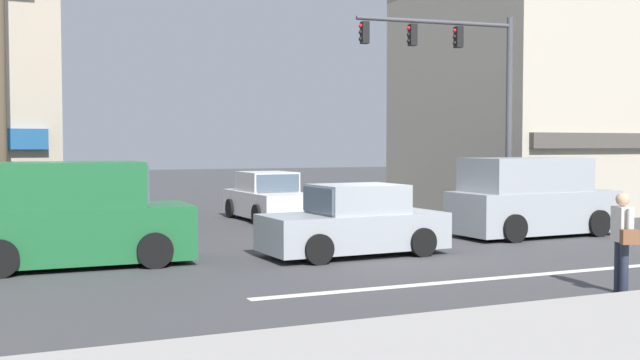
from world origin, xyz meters
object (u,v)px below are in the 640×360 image
object	(u,v)px
utility_pole_near_left	(1,69)
sedan_crossing_center	(354,223)
utility_pole_far_right	(475,88)
traffic_light_mast	(470,81)
sedan_approaching_near	(268,198)
pedestrian_foreground_with_bag	(622,236)
van_parked_curbside	(531,199)
van_waiting_far	(70,217)

from	to	relation	value
utility_pole_near_left	sedan_crossing_center	world-z (taller)	utility_pole_near_left
utility_pole_far_right	traffic_light_mast	xyz separation A→B (m)	(-3.37, -4.49, -0.21)
sedan_approaching_near	pedestrian_foreground_with_bag	bearing A→B (deg)	-84.70
utility_pole_near_left	traffic_light_mast	xyz separation A→B (m)	(12.50, 0.30, 0.18)
utility_pole_near_left	sedan_approaching_near	xyz separation A→B (m)	(8.02, 5.13, -3.42)
van_parked_curbside	sedan_approaching_near	world-z (taller)	van_parked_curbside
utility_pole_near_left	van_parked_curbside	xyz separation A→B (m)	(13.10, -1.73, -3.12)
sedan_crossing_center	van_parked_curbside	bearing A→B (deg)	12.18
van_parked_curbside	sedan_crossing_center	bearing A→B (deg)	-167.82
traffic_light_mast	van_waiting_far	bearing A→B (deg)	-168.18
utility_pole_far_right	utility_pole_near_left	bearing A→B (deg)	-163.20
sedan_approaching_near	pedestrian_foreground_with_bag	xyz separation A→B (m)	(1.28, -13.77, 0.24)
utility_pole_near_left	traffic_light_mast	world-z (taller)	utility_pole_near_left
utility_pole_near_left	pedestrian_foreground_with_bag	bearing A→B (deg)	-42.91
sedan_crossing_center	pedestrian_foreground_with_bag	world-z (taller)	pedestrian_foreground_with_bag
sedan_crossing_center	pedestrian_foreground_with_bag	size ratio (longest dim) A/B	2.49
van_waiting_far	van_parked_curbside	bearing A→B (deg)	1.60
sedan_approaching_near	pedestrian_foreground_with_bag	size ratio (longest dim) A/B	2.49
van_parked_curbside	utility_pole_near_left	bearing A→B (deg)	172.49
utility_pole_near_left	traffic_light_mast	size ratio (longest dim) A/B	1.28
van_parked_curbside	sedan_crossing_center	xyz separation A→B (m)	(-5.95, -1.28, -0.29)
sedan_crossing_center	van_waiting_far	world-z (taller)	van_waiting_far
van_parked_curbside	van_waiting_far	bearing A→B (deg)	-178.40
van_parked_curbside	van_waiting_far	world-z (taller)	same
van_parked_curbside	sedan_approaching_near	xyz separation A→B (m)	(-5.08, 6.85, -0.29)
sedan_crossing_center	sedan_approaching_near	bearing A→B (deg)	83.90
utility_pole_near_left	traffic_light_mast	distance (m)	12.51
utility_pole_near_left	utility_pole_far_right	xyz separation A→B (m)	(15.87, 4.79, 0.39)
sedan_approaching_near	utility_pole_far_right	bearing A→B (deg)	-2.45
traffic_light_mast	van_waiting_far	xyz separation A→B (m)	(-11.28, -2.36, -3.30)
utility_pole_far_right	sedan_approaching_near	world-z (taller)	utility_pole_far_right
utility_pole_far_right	pedestrian_foreground_with_bag	bearing A→B (deg)	-116.10
pedestrian_foreground_with_bag	van_parked_curbside	bearing A→B (deg)	61.19
sedan_crossing_center	sedan_approaching_near	distance (m)	8.18
utility_pole_near_left	utility_pole_far_right	world-z (taller)	utility_pole_far_right
traffic_light_mast	sedan_approaching_near	bearing A→B (deg)	132.91
traffic_light_mast	sedan_approaching_near	xyz separation A→B (m)	(-4.49, 4.83, -3.59)
sedan_approaching_near	sedan_crossing_center	bearing A→B (deg)	-96.10
van_parked_curbside	sedan_approaching_near	bearing A→B (deg)	126.55
van_waiting_far	utility_pole_near_left	bearing A→B (deg)	120.75
pedestrian_foreground_with_bag	utility_pole_far_right	bearing A→B (deg)	63.90
pedestrian_foreground_with_bag	sedan_approaching_near	bearing A→B (deg)	95.30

